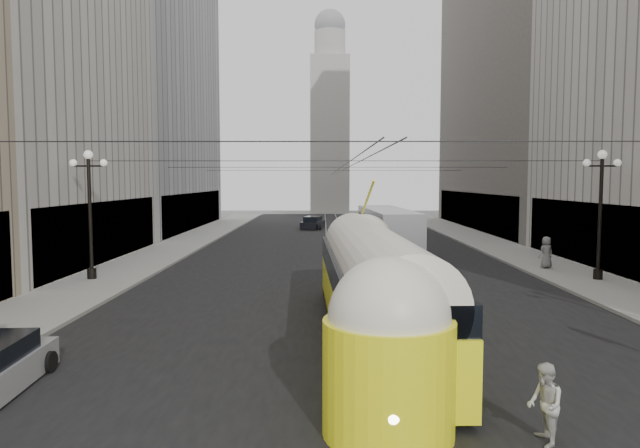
{
  "coord_description": "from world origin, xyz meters",
  "views": [
    {
      "loc": [
        -1.07,
        -10.07,
        5.05
      ],
      "look_at": [
        -1.18,
        12.14,
        3.34
      ],
      "focal_mm": 32.0,
      "sensor_mm": 36.0,
      "label": 1
    }
  ],
  "objects_px": {
    "city_bus": "(387,230)",
    "pedestrian_sidewalk_right": "(546,252)",
    "streetcar": "(372,284)",
    "pedestrian_crossing_a": "(356,397)",
    "pedestrian_crossing_b": "(545,404)"
  },
  "relations": [
    {
      "from": "pedestrian_crossing_b",
      "to": "pedestrian_sidewalk_right",
      "type": "bearing_deg",
      "value": 162.16
    },
    {
      "from": "pedestrian_crossing_b",
      "to": "pedestrian_sidewalk_right",
      "type": "distance_m",
      "value": 22.62
    },
    {
      "from": "pedestrian_crossing_b",
      "to": "streetcar",
      "type": "bearing_deg",
      "value": -156.49
    },
    {
      "from": "pedestrian_crossing_b",
      "to": "pedestrian_sidewalk_right",
      "type": "relative_size",
      "value": 0.89
    },
    {
      "from": "city_bus",
      "to": "pedestrian_crossing_b",
      "type": "relative_size",
      "value": 7.8
    },
    {
      "from": "city_bus",
      "to": "pedestrian_sidewalk_right",
      "type": "xyz_separation_m",
      "value": [
        8.1,
        -7.02,
        -0.66
      ]
    },
    {
      "from": "city_bus",
      "to": "pedestrian_sidewalk_right",
      "type": "height_order",
      "value": "city_bus"
    },
    {
      "from": "pedestrian_crossing_a",
      "to": "pedestrian_sidewalk_right",
      "type": "xyz_separation_m",
      "value": [
        11.84,
        20.95,
        0.15
      ]
    },
    {
      "from": "city_bus",
      "to": "pedestrian_sidewalk_right",
      "type": "relative_size",
      "value": 6.97
    },
    {
      "from": "city_bus",
      "to": "pedestrian_sidewalk_right",
      "type": "bearing_deg",
      "value": -40.9
    },
    {
      "from": "streetcar",
      "to": "pedestrian_crossing_b",
      "type": "bearing_deg",
      "value": -70.03
    },
    {
      "from": "streetcar",
      "to": "city_bus",
      "type": "bearing_deg",
      "value": 82.27
    },
    {
      "from": "streetcar",
      "to": "pedestrian_crossing_a",
      "type": "height_order",
      "value": "streetcar"
    },
    {
      "from": "streetcar",
      "to": "pedestrian_crossing_a",
      "type": "bearing_deg",
      "value": -97.23
    },
    {
      "from": "streetcar",
      "to": "city_bus",
      "type": "xyz_separation_m",
      "value": [
        2.81,
        20.72,
        -0.07
      ]
    }
  ]
}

